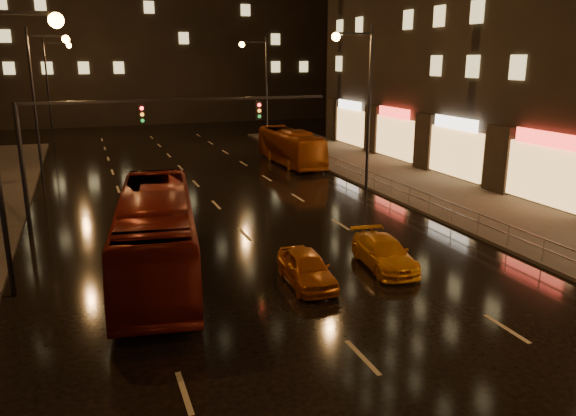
{
  "coord_description": "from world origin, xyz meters",
  "views": [
    {
      "loc": [
        -6.82,
        -8.53,
        8.12
      ],
      "look_at": [
        0.4,
        11.17,
        2.5
      ],
      "focal_mm": 35.0,
      "sensor_mm": 36.0,
      "label": 1
    }
  ],
  "objects": [
    {
      "name": "ground",
      "position": [
        0.0,
        20.0,
        0.0
      ],
      "size": [
        140.0,
        140.0,
        0.0
      ],
      "primitive_type": "plane",
      "color": "black",
      "rests_on": "ground"
    },
    {
      "name": "sidewalk_right",
      "position": [
        13.5,
        15.0,
        0.07
      ],
      "size": [
        7.0,
        70.0,
        0.15
      ],
      "primitive_type": "cube",
      "color": "#38332D",
      "rests_on": "ground"
    },
    {
      "name": "traffic_signal",
      "position": [
        -5.06,
        20.0,
        4.74
      ],
      "size": [
        15.31,
        0.32,
        6.2
      ],
      "color": "black",
      "rests_on": "ground"
    },
    {
      "name": "railing_right",
      "position": [
        10.2,
        18.0,
        0.9
      ],
      "size": [
        0.05,
        56.0,
        1.0
      ],
      "color": "#99999E",
      "rests_on": "sidewalk_right"
    },
    {
      "name": "bus_red",
      "position": [
        -4.51,
        12.41,
        1.63
      ],
      "size": [
        4.33,
        11.97,
        3.26
      ],
      "primitive_type": "imported",
      "rotation": [
        0.0,
        0.0,
        -0.14
      ],
      "color": "maroon",
      "rests_on": "ground"
    },
    {
      "name": "bus_curb",
      "position": [
        8.46,
        32.58,
        1.35
      ],
      "size": [
        2.29,
        9.72,
        2.71
      ],
      "primitive_type": "imported",
      "rotation": [
        0.0,
        0.0,
        0.0
      ],
      "color": "#9D450F",
      "rests_on": "ground"
    },
    {
      "name": "taxi_near",
      "position": [
        0.5,
        9.46,
        0.63
      ],
      "size": [
        1.71,
        3.78,
        1.26
      ],
      "primitive_type": "imported",
      "rotation": [
        0.0,
        0.0,
        -0.06
      ],
      "color": "#B95B11",
      "rests_on": "ground"
    },
    {
      "name": "taxi_far",
      "position": [
        4.07,
        10.0,
        0.59
      ],
      "size": [
        2.11,
        4.26,
        1.19
      ],
      "primitive_type": "imported",
      "rotation": [
        0.0,
        0.0,
        -0.11
      ],
      "color": "orange",
      "rests_on": "ground"
    }
  ]
}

